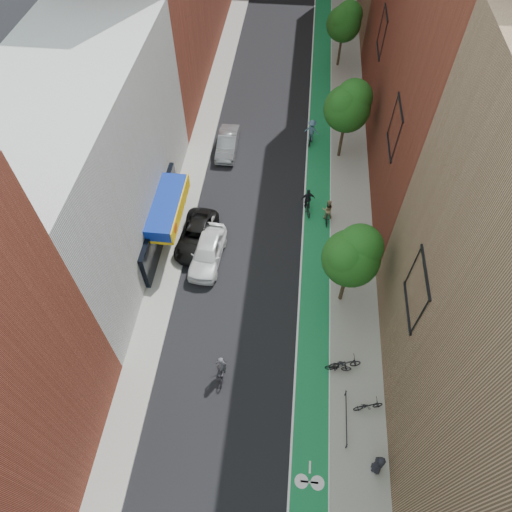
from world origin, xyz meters
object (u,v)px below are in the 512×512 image
(parked_car_black, at_px, (196,236))
(cyclist_lead, at_px, (222,370))
(pedestrian, at_px, (379,464))
(cyclist_lane_far, at_px, (311,133))
(parked_car_silver, at_px, (227,143))
(cyclist_lane_near, at_px, (327,213))
(parked_car_white, at_px, (208,252))
(cyclist_lane_mid, at_px, (307,203))

(parked_car_black, distance_m, cyclist_lead, 10.14)
(parked_car_black, height_order, pedestrian, pedestrian)
(cyclist_lane_far, bearing_deg, parked_car_silver, 26.42)
(cyclist_lane_near, height_order, cyclist_lane_far, cyclist_lane_far)
(parked_car_silver, bearing_deg, cyclist_lead, -83.19)
(cyclist_lane_near, bearing_deg, parked_car_black, 15.17)
(pedestrian, bearing_deg, cyclist_lead, -106.53)
(parked_car_black, height_order, cyclist_lead, cyclist_lead)
(cyclist_lead, bearing_deg, cyclist_lane_far, -105.79)
(parked_car_white, height_order, pedestrian, pedestrian)
(pedestrian, bearing_deg, cyclist_lane_far, -161.14)
(cyclist_lane_near, bearing_deg, cyclist_lane_far, -83.93)
(cyclist_lane_mid, height_order, cyclist_lane_far, cyclist_lane_far)
(parked_car_white, bearing_deg, pedestrian, -45.64)
(parked_car_black, height_order, cyclist_lane_mid, cyclist_lane_mid)
(parked_car_silver, height_order, pedestrian, pedestrian)
(cyclist_lane_mid, bearing_deg, cyclist_lane_far, -102.96)
(parked_car_silver, relative_size, cyclist_lane_near, 2.23)
(parked_car_white, bearing_deg, cyclist_lead, -71.46)
(cyclist_lane_mid, xyz_separation_m, pedestrian, (4.09, -17.63, 0.19))
(cyclist_lane_mid, distance_m, cyclist_lane_far, 7.95)
(cyclist_lane_near, height_order, pedestrian, cyclist_lane_near)
(cyclist_lane_near, xyz_separation_m, cyclist_lane_mid, (-1.43, 0.84, -0.08))
(parked_car_white, xyz_separation_m, pedestrian, (10.65, -12.38, 0.15))
(cyclist_lane_mid, xyz_separation_m, cyclist_lane_far, (0.03, 7.94, 0.30))
(cyclist_lead, height_order, cyclist_lane_near, cyclist_lead)
(parked_car_white, bearing_deg, cyclist_lane_mid, 42.29)
(parked_car_silver, relative_size, cyclist_lane_mid, 2.13)
(cyclist_lane_far, relative_size, pedestrian, 1.37)
(parked_car_white, xyz_separation_m, cyclist_lane_near, (7.99, 4.40, 0.04))
(parked_car_white, height_order, parked_car_black, parked_car_white)
(parked_car_white, distance_m, cyclist_lane_mid, 8.40)
(parked_car_white, relative_size, cyclist_lane_near, 2.43)
(pedestrian, bearing_deg, parked_car_black, -129.93)
(parked_car_white, distance_m, pedestrian, 16.34)
(parked_car_black, xyz_separation_m, cyclist_lane_near, (9.03, 2.97, 0.17))
(cyclist_lead, xyz_separation_m, cyclist_lane_near, (5.82, 12.58, 0.19))
(cyclist_lead, relative_size, pedestrian, 1.22)
(parked_car_white, height_order, parked_car_silver, parked_car_white)
(parked_car_white, distance_m, cyclist_lane_near, 9.12)
(cyclist_lane_mid, bearing_deg, parked_car_black, 13.89)
(parked_car_black, relative_size, parked_car_silver, 1.12)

